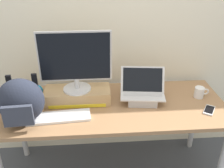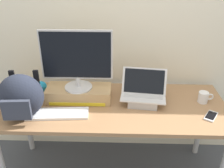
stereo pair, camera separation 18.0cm
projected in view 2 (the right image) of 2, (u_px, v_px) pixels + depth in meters
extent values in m
cube|color=silver|center=(114.00, 18.00, 2.12)|extent=(7.00, 0.10, 2.60)
cube|color=#99704C|center=(112.00, 106.00, 1.99)|extent=(1.78, 0.71, 0.03)
cylinder|color=#B2B2B7|center=(2.00, 166.00, 1.93)|extent=(0.05, 0.05, 0.71)
cylinder|color=#B2B2B7|center=(27.00, 120.00, 2.44)|extent=(0.05, 0.05, 0.71)
cylinder|color=#B2B2B7|center=(201.00, 123.00, 2.40)|extent=(0.05, 0.05, 0.71)
cube|color=tan|center=(79.00, 93.00, 2.03)|extent=(0.51, 0.21, 0.11)
cube|color=yellow|center=(77.00, 104.00, 1.95)|extent=(0.43, 0.00, 0.03)
cylinder|color=silver|center=(79.00, 87.00, 2.00)|extent=(0.22, 0.22, 0.01)
cylinder|color=silver|center=(78.00, 82.00, 1.98)|extent=(0.04, 0.04, 0.08)
cube|color=silver|center=(76.00, 55.00, 1.87)|extent=(0.54, 0.02, 0.38)
cube|color=black|center=(76.00, 56.00, 1.86)|extent=(0.51, 0.01, 0.36)
cube|color=#ADADB2|center=(143.00, 100.00, 1.99)|extent=(0.24, 0.22, 0.06)
cube|color=silver|center=(143.00, 96.00, 1.97)|extent=(0.36, 0.25, 0.01)
cube|color=#B7B7BC|center=(143.00, 94.00, 1.98)|extent=(0.31, 0.15, 0.00)
cube|color=silver|center=(144.00, 81.00, 1.97)|extent=(0.35, 0.14, 0.19)
cube|color=black|center=(144.00, 81.00, 1.97)|extent=(0.31, 0.12, 0.17)
cube|color=white|center=(58.00, 114.00, 1.85)|extent=(0.46, 0.17, 0.02)
cube|color=silver|center=(57.00, 112.00, 1.85)|extent=(0.43, 0.15, 0.00)
ellipsoid|color=#232838|center=(21.00, 96.00, 1.78)|extent=(0.33, 0.25, 0.32)
cube|color=#333847|center=(16.00, 110.00, 1.68)|extent=(0.19, 0.04, 0.15)
cube|color=black|center=(14.00, 85.00, 1.88)|extent=(0.04, 0.02, 0.24)
cube|color=black|center=(37.00, 85.00, 1.89)|extent=(0.04, 0.02, 0.24)
cylinder|color=silver|center=(203.00, 97.00, 1.99)|extent=(0.08, 0.08, 0.09)
torus|color=silver|center=(210.00, 97.00, 1.99)|extent=(0.06, 0.01, 0.06)
cube|color=silver|center=(211.00, 116.00, 1.83)|extent=(0.13, 0.15, 0.01)
cube|color=black|center=(211.00, 115.00, 1.83)|extent=(0.11, 0.12, 0.00)
sphere|color=#2393CC|center=(41.00, 87.00, 2.13)|extent=(0.10, 0.10, 0.10)
sphere|color=black|center=(37.00, 88.00, 2.09)|extent=(0.01, 0.01, 0.01)
sphere|color=black|center=(42.00, 88.00, 2.09)|extent=(0.01, 0.01, 0.01)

